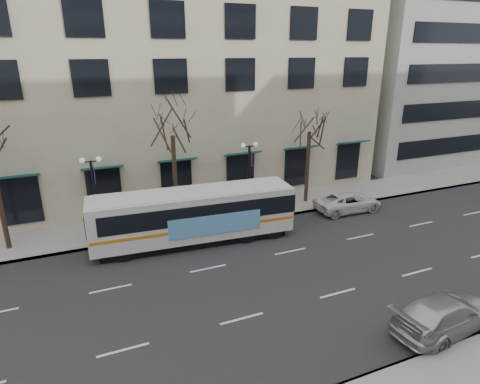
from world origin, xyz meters
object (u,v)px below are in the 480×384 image
lamp_post_left (95,194)px  tree_far_right (310,118)px  lamp_post_right (249,175)px  silver_car (446,313)px  white_pickup (348,202)px  tree_far_mid (172,120)px  city_bus (195,214)px

lamp_post_left → tree_far_right: bearing=2.3°
lamp_post_right → silver_car: lamp_post_right is taller
tree_far_right → lamp_post_left: 15.40m
silver_car → white_pickup: 13.12m
lamp_post_right → silver_car: size_ratio=1.02×
lamp_post_left → white_pickup: bearing=-6.7°
tree_far_mid → white_pickup: 13.70m
tree_far_mid → white_pickup: (11.92, -2.60, -6.22)m
lamp_post_left → lamp_post_right: same height
lamp_post_left → city_bus: lamp_post_left is taller
city_bus → white_pickup: (11.57, 0.52, -1.09)m
tree_far_right → lamp_post_right: 6.11m
city_bus → white_pickup: bearing=6.7°
tree_far_mid → silver_car: bearing=-63.3°
tree_far_mid → lamp_post_left: tree_far_mid is taller
lamp_post_right → silver_car: bearing=-80.1°
silver_car → lamp_post_left: bearing=35.3°
lamp_post_left → lamp_post_right: bearing=0.0°
lamp_post_left → silver_car: size_ratio=1.02×
lamp_post_left → city_bus: size_ratio=0.43×
tree_far_right → lamp_post_left: size_ratio=1.55×
silver_car → city_bus: bearing=25.4°
tree_far_right → city_bus: size_ratio=0.66×
lamp_post_right → tree_far_mid: bearing=173.2°
lamp_post_left → white_pickup: (16.91, -2.00, -2.26)m
white_pickup → tree_far_mid: bearing=79.7°
tree_far_right → silver_car: 16.19m
tree_far_right → city_bus: (-9.65, -3.12, -4.65)m
white_pickup → lamp_post_left: bearing=85.3°
tree_far_mid → white_pickup: size_ratio=1.74×
tree_far_mid → lamp_post_right: bearing=-6.8°
lamp_post_right → silver_car: 14.73m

